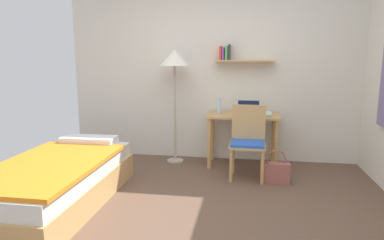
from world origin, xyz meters
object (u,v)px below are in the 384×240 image
(desk, at_px, (243,125))
(book_stack, at_px, (265,114))
(bed, at_px, (57,182))
(desk_chair, at_px, (248,139))
(water_bottle, at_px, (219,106))
(handbag, at_px, (276,172))
(laptop, at_px, (248,111))
(standing_lamp, at_px, (174,63))

(desk, bearing_deg, book_stack, -3.04)
(bed, distance_m, desk_chair, 2.26)
(water_bottle, bearing_deg, handbag, -42.21)
(desk, bearing_deg, desk_chair, -81.48)
(laptop, height_order, book_stack, laptop)
(water_bottle, distance_m, handbag, 1.23)
(bed, bearing_deg, book_stack, 36.40)
(bed, height_order, desk_chair, desk_chair)
(water_bottle, bearing_deg, desk, -7.95)
(desk, distance_m, standing_lamp, 1.28)
(desk, bearing_deg, laptop, 18.83)
(desk, relative_size, handbag, 2.37)
(bed, height_order, standing_lamp, standing_lamp)
(book_stack, bearing_deg, standing_lamp, 178.00)
(desk_chair, xyz_separation_m, water_bottle, (-0.41, 0.52, 0.34))
(water_bottle, relative_size, book_stack, 0.96)
(handbag, bearing_deg, bed, -156.75)
(laptop, bearing_deg, bed, -139.79)
(book_stack, bearing_deg, bed, -143.60)
(desk, xyz_separation_m, handbag, (0.41, -0.63, -0.44))
(bed, distance_m, book_stack, 2.74)
(laptop, relative_size, water_bottle, 1.47)
(bed, xyz_separation_m, desk, (1.86, 1.61, 0.34))
(desk, relative_size, water_bottle, 4.38)
(desk, relative_size, laptop, 2.98)
(desk, bearing_deg, handbag, -56.86)
(book_stack, xyz_separation_m, handbag, (0.11, -0.62, -0.61))
(laptop, bearing_deg, water_bottle, 176.75)
(standing_lamp, height_order, book_stack, standing_lamp)
(water_bottle, height_order, handbag, water_bottle)
(water_bottle, relative_size, handbag, 0.54)
(bed, height_order, handbag, bed)
(laptop, bearing_deg, desk, -161.17)
(bed, bearing_deg, water_bottle, 47.34)
(desk_chair, relative_size, water_bottle, 4.07)
(water_bottle, distance_m, book_stack, 0.65)
(laptop, bearing_deg, book_stack, -9.85)
(standing_lamp, bearing_deg, handbag, -25.63)
(desk_chair, distance_m, standing_lamp, 1.48)
(bed, xyz_separation_m, handbag, (2.28, 0.98, -0.10))
(desk, height_order, book_stack, book_stack)
(laptop, distance_m, water_bottle, 0.41)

